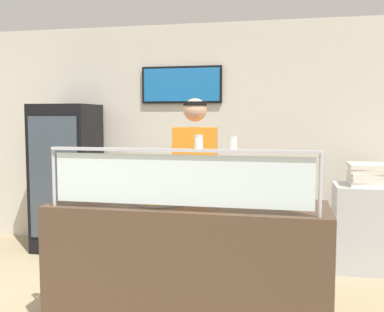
# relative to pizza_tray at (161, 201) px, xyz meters

# --- Properties ---
(ground_plane) EXTENTS (12.00, 12.00, 0.00)m
(ground_plane) POSITION_rel_pizza_tray_xyz_m (0.20, 0.67, -0.97)
(ground_plane) COLOR tan
(ground_plane) RESTS_ON ground
(shop_rear_unit) EXTENTS (6.46, 0.13, 2.70)m
(shop_rear_unit) POSITION_rel_pizza_tray_xyz_m (0.19, 2.16, 0.39)
(shop_rear_unit) COLOR beige
(shop_rear_unit) RESTS_ON ground
(serving_counter) EXTENTS (2.06, 0.70, 0.95)m
(serving_counter) POSITION_rel_pizza_tray_xyz_m (0.20, 0.02, -0.49)
(serving_counter) COLOR #4C3828
(serving_counter) RESTS_ON ground
(sneeze_guard) EXTENTS (1.88, 0.06, 0.43)m
(sneeze_guard) POSITION_rel_pizza_tray_xyz_m (0.20, -0.27, 0.26)
(sneeze_guard) COLOR #B2B5BC
(sneeze_guard) RESTS_ON serving_counter
(pizza_tray) EXTENTS (0.40, 0.40, 0.04)m
(pizza_tray) POSITION_rel_pizza_tray_xyz_m (0.00, 0.00, 0.00)
(pizza_tray) COLOR #9EA0A8
(pizza_tray) RESTS_ON serving_counter
(pizza_server) EXTENTS (0.14, 0.29, 0.01)m
(pizza_server) POSITION_rel_pizza_tray_xyz_m (0.02, -0.02, 0.02)
(pizza_server) COLOR #ADAFB7
(pizza_server) RESTS_ON pizza_tray
(parmesan_shaker) EXTENTS (0.06, 0.06, 0.10)m
(parmesan_shaker) POSITION_rel_pizza_tray_xyz_m (0.34, -0.27, 0.45)
(parmesan_shaker) COLOR white
(parmesan_shaker) RESTS_ON sneeze_guard
(pepper_flake_shaker) EXTENTS (0.06, 0.06, 0.09)m
(pepper_flake_shaker) POSITION_rel_pizza_tray_xyz_m (0.57, -0.27, 0.45)
(pepper_flake_shaker) COLOR white
(pepper_flake_shaker) RESTS_ON sneeze_guard
(worker_figure) EXTENTS (0.41, 0.50, 1.76)m
(worker_figure) POSITION_rel_pizza_tray_xyz_m (0.11, 0.77, 0.04)
(worker_figure) COLOR #23232D
(worker_figure) RESTS_ON ground
(drink_fridge) EXTENTS (0.69, 0.64, 1.74)m
(drink_fridge) POSITION_rel_pizza_tray_xyz_m (-1.66, 1.71, -0.09)
(drink_fridge) COLOR black
(drink_fridge) RESTS_ON ground
(prep_shelf) EXTENTS (0.70, 0.55, 0.89)m
(prep_shelf) POSITION_rel_pizza_tray_xyz_m (1.77, 1.67, -0.52)
(prep_shelf) COLOR #B7BABF
(prep_shelf) RESTS_ON ground
(pizza_box_stack) EXTENTS (0.43, 0.43, 0.22)m
(pizza_box_stack) POSITION_rel_pizza_tray_xyz_m (1.76, 1.67, 0.03)
(pizza_box_stack) COLOR silver
(pizza_box_stack) RESTS_ON prep_shelf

